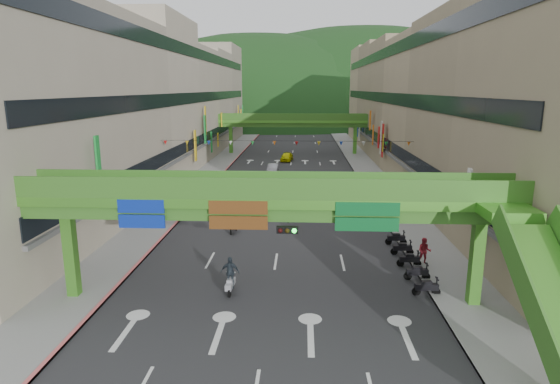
# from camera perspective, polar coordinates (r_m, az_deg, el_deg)

# --- Properties ---
(ground) EXTENTS (320.00, 320.00, 0.00)m
(ground) POSITION_cam_1_polar(r_m,az_deg,el_deg) (21.30, -2.45, -20.13)
(ground) COLOR black
(ground) RESTS_ON ground
(road_slab) EXTENTS (18.00, 140.00, 0.02)m
(road_slab) POSITION_cam_1_polar(r_m,az_deg,el_deg) (68.84, 1.27, 2.96)
(road_slab) COLOR #28282B
(road_slab) RESTS_ON ground
(sidewalk_left) EXTENTS (4.00, 140.00, 0.15)m
(sidewalk_left) POSITION_cam_1_polar(r_m,az_deg,el_deg) (69.97, -7.79, 3.06)
(sidewalk_left) COLOR gray
(sidewalk_left) RESTS_ON ground
(sidewalk_right) EXTENTS (4.00, 140.00, 0.15)m
(sidewalk_right) POSITION_cam_1_polar(r_m,az_deg,el_deg) (69.43, 10.39, 2.89)
(sidewalk_right) COLOR gray
(sidewalk_right) RESTS_ON ground
(curb_left) EXTENTS (0.20, 140.00, 0.18)m
(curb_left) POSITION_cam_1_polar(r_m,az_deg,el_deg) (69.65, -6.25, 3.07)
(curb_left) COLOR #CC5959
(curb_left) RESTS_ON ground
(curb_right) EXTENTS (0.20, 140.00, 0.18)m
(curb_right) POSITION_cam_1_polar(r_m,az_deg,el_deg) (69.20, 8.83, 2.93)
(curb_right) COLOR gray
(curb_right) RESTS_ON ground
(building_row_left) EXTENTS (12.80, 95.00, 19.00)m
(building_row_left) POSITION_cam_1_polar(r_m,az_deg,el_deg) (70.95, -14.44, 10.54)
(building_row_left) COLOR #9E937F
(building_row_left) RESTS_ON ground
(building_row_right) EXTENTS (12.80, 95.00, 19.00)m
(building_row_right) POSITION_cam_1_polar(r_m,az_deg,el_deg) (70.03, 17.25, 10.35)
(building_row_right) COLOR gray
(building_row_right) RESTS_ON ground
(overpass_near) EXTENTS (28.00, 12.27, 7.10)m
(overpass_near) POSITION_cam_1_polar(r_m,az_deg,el_deg) (24.08, 0.79, -2.59)
(overpass_near) COLOR #4C9E2D
(overpass_near) RESTS_ON ground
(overpass_far) EXTENTS (28.00, 2.20, 7.10)m
(overpass_far) POSITION_cam_1_polar(r_m,az_deg,el_deg) (83.09, 1.55, 8.36)
(overpass_far) COLOR #4C9E2D
(overpass_far) RESTS_ON ground
(hill_left) EXTENTS (168.00, 140.00, 112.00)m
(hill_left) POSITION_cam_1_polar(r_m,az_deg,el_deg) (179.00, -2.67, 8.88)
(hill_left) COLOR #1C4419
(hill_left) RESTS_ON ground
(hill_right) EXTENTS (208.00, 176.00, 128.00)m
(hill_right) POSITION_cam_1_polar(r_m,az_deg,el_deg) (199.55, 9.54, 9.10)
(hill_right) COLOR #1C4419
(hill_right) RESTS_ON ground
(bunting_string) EXTENTS (26.00, 0.36, 0.47)m
(bunting_string) POSITION_cam_1_polar(r_m,az_deg,el_deg) (48.20, 0.68, 5.97)
(bunting_string) COLOR black
(bunting_string) RESTS_ON ground
(scooter_rider_near) EXTENTS (0.75, 1.57, 1.85)m
(scooter_rider_near) POSITION_cam_1_polar(r_m,az_deg,el_deg) (38.09, -5.71, -3.75)
(scooter_rider_near) COLOR black
(scooter_rider_near) RESTS_ON ground
(scooter_rider_mid) EXTENTS (0.98, 1.59, 2.14)m
(scooter_rider_mid) POSITION_cam_1_polar(r_m,az_deg,el_deg) (44.91, 4.09, -0.84)
(scooter_rider_mid) COLOR black
(scooter_rider_mid) RESTS_ON ground
(scooter_rider_left) EXTENTS (1.11, 1.60, 2.19)m
(scooter_rider_left) POSITION_cam_1_polar(r_m,az_deg,el_deg) (27.15, -6.12, -10.01)
(scooter_rider_left) COLOR #9A9CA3
(scooter_rider_left) RESTS_ON ground
(scooter_rider_far) EXTENTS (0.75, 1.60, 1.84)m
(scooter_rider_far) POSITION_cam_1_polar(r_m,az_deg,el_deg) (43.83, -6.79, -1.50)
(scooter_rider_far) COLOR #720200
(scooter_rider_far) RESTS_ON ground
(parked_scooter_row) EXTENTS (1.60, 9.35, 1.08)m
(parked_scooter_row) POSITION_cam_1_polar(r_m,az_deg,el_deg) (32.10, 15.48, -7.91)
(parked_scooter_row) COLOR black
(parked_scooter_row) RESTS_ON ground
(car_silver) EXTENTS (1.49, 3.97, 1.30)m
(car_silver) POSITION_cam_1_polar(r_m,az_deg,el_deg) (64.49, -0.86, 2.88)
(car_silver) COLOR #95969C
(car_silver) RESTS_ON ground
(car_yellow) EXTENTS (2.17, 4.36, 1.43)m
(car_yellow) POSITION_cam_1_polar(r_m,az_deg,el_deg) (75.07, 0.83, 4.31)
(car_yellow) COLOR #D7D509
(car_yellow) RESTS_ON ground
(pedestrian_red) EXTENTS (1.01, 0.87, 1.78)m
(pedestrian_red) POSITION_cam_1_polar(r_m,az_deg,el_deg) (32.38, 17.18, -7.15)
(pedestrian_red) COLOR maroon
(pedestrian_red) RESTS_ON ground
(pedestrian_dark) EXTENTS (1.17, 0.80, 1.85)m
(pedestrian_dark) POSITION_cam_1_polar(r_m,az_deg,el_deg) (45.11, 14.70, -1.41)
(pedestrian_dark) COLOR black
(pedestrian_dark) RESTS_ON ground
(pedestrian_blue) EXTENTS (0.74, 0.51, 1.52)m
(pedestrian_blue) POSITION_cam_1_polar(r_m,az_deg,el_deg) (50.84, 14.57, -0.04)
(pedestrian_blue) COLOR #313E56
(pedestrian_blue) RESTS_ON ground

